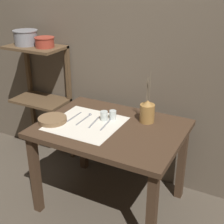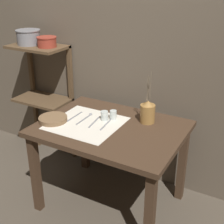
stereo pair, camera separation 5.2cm
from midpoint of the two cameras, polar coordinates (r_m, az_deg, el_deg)
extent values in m
plane|color=brown|center=(2.73, 0.36, -16.15)|extent=(12.00, 12.00, 0.00)
cube|color=brown|center=(2.61, 5.97, 11.48)|extent=(7.00, 0.06, 2.40)
cube|color=#422D1E|center=(2.34, 0.41, -3.07)|extent=(1.08, 0.81, 0.04)
cube|color=#422D1E|center=(2.53, -13.21, -10.93)|extent=(0.06, 0.06, 0.68)
cube|color=#422D1E|center=(2.13, 7.64, -18.40)|extent=(0.06, 0.06, 0.68)
cube|color=#422D1E|center=(2.99, -4.53, -4.46)|extent=(0.06, 0.06, 0.68)
cube|color=#422D1E|center=(2.65, 13.28, -9.18)|extent=(0.06, 0.06, 0.68)
cube|color=brown|center=(2.93, -13.00, 11.52)|extent=(0.52, 0.32, 0.02)
cube|color=brown|center=(3.08, -12.12, 2.21)|extent=(0.52, 0.32, 0.02)
cube|color=brown|center=(3.35, -13.64, 2.82)|extent=(0.04, 0.04, 1.17)
cube|color=brown|center=(3.06, -6.85, 1.28)|extent=(0.04, 0.04, 1.17)
cube|color=silver|center=(2.38, -4.08, -2.05)|extent=(0.51, 0.50, 0.00)
cylinder|color=olive|center=(2.39, 7.14, -0.30)|extent=(0.11, 0.11, 0.14)
cone|color=olive|center=(2.35, 7.25, 1.66)|extent=(0.09, 0.09, 0.04)
cylinder|color=brown|center=(2.32, 7.11, 3.87)|extent=(0.01, 0.02, 0.16)
cylinder|color=brown|center=(2.31, 7.33, 4.42)|extent=(0.01, 0.05, 0.20)
cylinder|color=brown|center=(2.32, 7.70, 4.68)|extent=(0.01, 0.02, 0.22)
cylinder|color=brown|center=(2.31, 7.22, 4.11)|extent=(0.01, 0.04, 0.18)
cylinder|color=brown|center=(2.32, 7.19, 4.10)|extent=(0.02, 0.04, 0.17)
cylinder|color=brown|center=(2.30, 7.30, 3.70)|extent=(0.03, 0.01, 0.15)
cylinder|color=brown|center=(2.44, -10.13, -1.29)|extent=(0.22, 0.22, 0.04)
cylinder|color=silver|center=(2.41, -0.77, -0.67)|extent=(0.06, 0.06, 0.07)
cylinder|color=silver|center=(2.43, 0.85, -0.51)|extent=(0.05, 0.05, 0.07)
cube|color=gray|center=(2.49, -6.26, -0.85)|extent=(0.01, 0.20, 0.00)
cube|color=gray|center=(2.43, -4.57, -1.37)|extent=(0.01, 0.20, 0.00)
sphere|color=gray|center=(2.51, -3.31, -0.43)|extent=(0.02, 0.02, 0.02)
cube|color=gray|center=(2.39, -2.62, -1.84)|extent=(0.04, 0.20, 0.00)
cube|color=gray|center=(2.35, -0.49, -2.30)|extent=(0.03, 0.20, 0.00)
sphere|color=gray|center=(2.43, 0.46, -1.25)|extent=(0.02, 0.02, 0.02)
cylinder|color=gray|center=(2.98, -14.54, 13.10)|extent=(0.21, 0.21, 0.13)
cylinder|color=gray|center=(2.97, -14.67, 14.27)|extent=(0.22, 0.22, 0.01)
cylinder|color=#9E3828|center=(2.85, -11.31, 12.46)|extent=(0.17, 0.17, 0.09)
cylinder|color=#9E3828|center=(2.84, -11.38, 13.25)|extent=(0.18, 0.18, 0.01)
camera|label=1|loc=(0.03, -89.34, 0.30)|focal=50.00mm
camera|label=2|loc=(0.03, 90.66, -0.30)|focal=50.00mm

